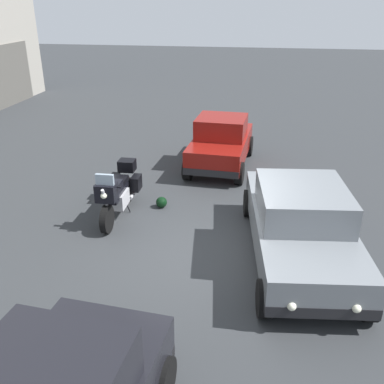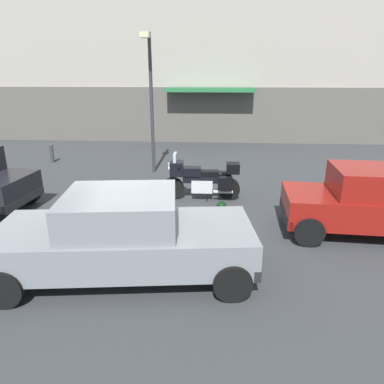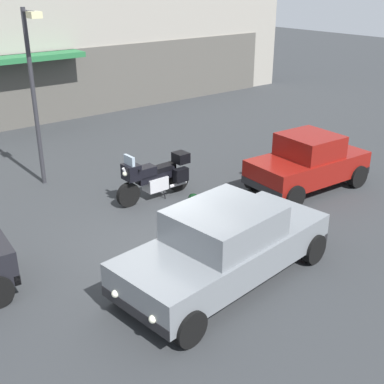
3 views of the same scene
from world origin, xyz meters
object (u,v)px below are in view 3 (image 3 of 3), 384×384
Objects in this scene: helmet at (193,199)px; car_sedan_far at (225,245)px; motorcycle at (155,176)px; streetlamp_curbside at (34,82)px.

car_sedan_far is (-1.77, -3.20, 0.64)m from helmet.
helmet is 3.72m from car_sedan_far.
helmet is (0.55, -0.92, -0.48)m from motorcycle.
car_sedan_far is at bearing 72.50° from motorcycle.
helmet is 0.06× the size of car_sedan_far.
streetlamp_curbside is (-1.92, 2.73, 2.28)m from motorcycle.
car_sedan_far is 7.21m from streetlamp_curbside.
streetlamp_curbside is at bearing 124.16° from helmet.
car_sedan_far is (-1.22, -4.12, 0.16)m from motorcycle.
motorcycle is at bearing 121.09° from helmet.
streetlamp_curbside reaches higher than helmet.
car_sedan_far is at bearing -118.96° from helmet.
car_sedan_far is at bearing -84.14° from streetlamp_curbside.
motorcycle is 0.48× the size of car_sedan_far.
car_sedan_far reaches higher than motorcycle.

